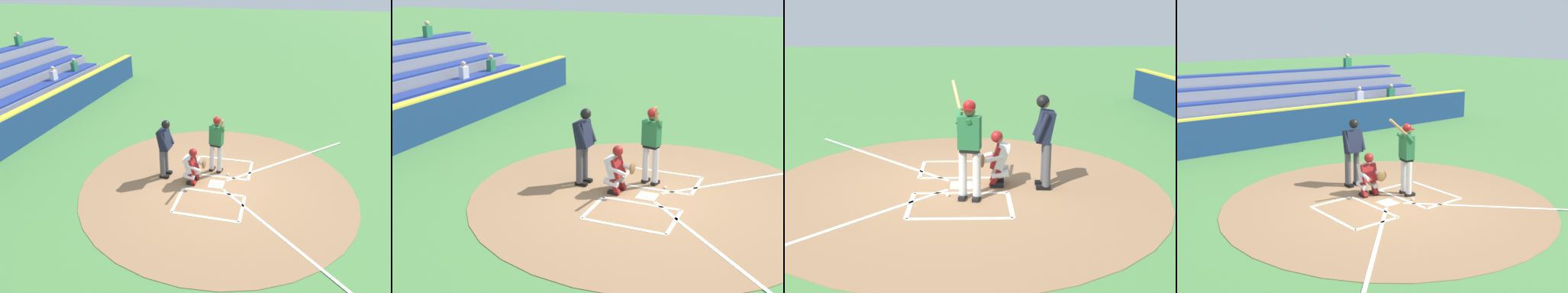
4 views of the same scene
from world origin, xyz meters
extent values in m
plane|color=#4C8442|center=(0.00, 0.00, 0.00)|extent=(120.00, 120.00, 0.00)
cylinder|color=#99704C|center=(0.00, 0.00, 0.01)|extent=(8.00, 8.00, 0.01)
cube|color=white|center=(0.00, 0.00, 0.01)|extent=(0.44, 0.44, 0.01)
cube|color=white|center=(-1.05, -0.90, 0.01)|extent=(1.20, 0.08, 0.01)
cube|color=white|center=(-1.05, 0.90, 0.01)|extent=(1.20, 0.08, 0.01)
cube|color=white|center=(-0.45, 0.00, 0.01)|extent=(0.08, 1.80, 0.01)
cube|color=white|center=(-1.65, 0.00, 0.01)|extent=(0.08, 1.80, 0.01)
cube|color=white|center=(1.05, -0.90, 0.01)|extent=(1.20, 0.08, 0.01)
cube|color=white|center=(1.05, 0.90, 0.01)|extent=(1.20, 0.08, 0.01)
cube|color=white|center=(0.45, 0.00, 0.01)|extent=(0.08, 1.80, 0.01)
cube|color=white|center=(1.65, 0.00, 0.01)|extent=(0.08, 1.80, 0.01)
cube|color=white|center=(2.10, 2.10, 0.01)|extent=(3.73, 3.73, 0.01)
cube|color=white|center=(-2.10, 2.10, 0.01)|extent=(3.73, 3.73, 0.01)
cylinder|color=silver|center=(-0.78, -0.30, 0.50)|extent=(0.15, 0.15, 0.84)
cube|color=black|center=(-0.82, -0.29, 0.04)|extent=(0.28, 0.17, 0.09)
cylinder|color=silver|center=(-0.73, -0.05, 0.50)|extent=(0.15, 0.15, 0.84)
cube|color=black|center=(-0.77, -0.04, 0.04)|extent=(0.28, 0.17, 0.09)
cube|color=black|center=(-0.75, -0.17, 0.97)|extent=(0.29, 0.38, 0.10)
cube|color=#236638|center=(-0.75, -0.17, 1.28)|extent=(0.32, 0.44, 0.60)
sphere|color=brown|center=(-0.77, -0.17, 1.69)|extent=(0.21, 0.21, 0.21)
sphere|color=maroon|center=(-0.75, -0.17, 1.76)|extent=(0.23, 0.23, 0.23)
cube|color=maroon|center=(-0.86, -0.15, 1.73)|extent=(0.14, 0.19, 0.02)
cylinder|color=#236638|center=(-0.71, -0.20, 1.56)|extent=(0.44, 0.18, 0.21)
cylinder|color=#236638|center=(-0.66, 0.01, 1.56)|extent=(0.28, 0.14, 0.29)
cylinder|color=#AD7F4C|center=(-0.28, 0.06, 1.86)|extent=(0.72, 0.22, 0.53)
cylinder|color=#AD7F4C|center=(-0.62, -0.02, 1.62)|extent=(0.09, 0.09, 0.08)
cube|color=black|center=(-0.13, -0.72, 0.04)|extent=(0.14, 0.27, 0.09)
cube|color=maroon|center=(-0.12, -0.68, 0.20)|extent=(0.14, 0.25, 0.37)
cylinder|color=silver|center=(-0.13, -0.78, 0.28)|extent=(0.18, 0.37, 0.21)
cube|color=black|center=(0.19, -0.74, 0.04)|extent=(0.14, 0.27, 0.09)
cube|color=maroon|center=(0.20, -0.70, 0.20)|extent=(0.14, 0.25, 0.37)
cylinder|color=silver|center=(0.19, -0.80, 0.28)|extent=(0.18, 0.37, 0.21)
cube|color=silver|center=(0.03, -0.80, 0.62)|extent=(0.43, 0.39, 0.52)
cube|color=maroon|center=(0.04, -0.69, 0.62)|extent=(0.44, 0.25, 0.46)
sphere|color=#9E7051|center=(0.03, -0.73, 0.99)|extent=(0.21, 0.21, 0.21)
sphere|color=maroon|center=(0.04, -0.71, 1.01)|extent=(0.24, 0.24, 0.24)
cylinder|color=silver|center=(-0.16, -0.61, 0.60)|extent=(0.13, 0.45, 0.20)
cylinder|color=silver|center=(0.24, -0.65, 0.60)|extent=(0.13, 0.45, 0.20)
ellipsoid|color=brown|center=(-0.14, -0.42, 0.57)|extent=(0.29, 0.12, 0.28)
cylinder|color=#4C4C51|center=(-0.28, -1.67, 0.51)|extent=(0.16, 0.16, 0.86)
cube|color=black|center=(-0.28, -1.62, 0.04)|extent=(0.14, 0.29, 0.09)
cylinder|color=#4C4C51|center=(0.00, -1.68, 0.51)|extent=(0.16, 0.16, 0.86)
cube|color=black|center=(0.00, -1.63, 0.04)|extent=(0.14, 0.29, 0.09)
cube|color=#191E33|center=(-0.14, -1.63, 1.25)|extent=(0.46, 0.39, 0.66)
sphere|color=#9E7051|center=(-0.13, -1.59, 1.72)|extent=(0.22, 0.22, 0.22)
sphere|color=black|center=(-0.13, -1.57, 1.74)|extent=(0.25, 0.25, 0.25)
cylinder|color=#191E33|center=(-0.37, -1.54, 1.28)|extent=(0.11, 0.29, 0.56)
cylinder|color=#191E33|center=(0.11, -1.57, 1.28)|extent=(0.11, 0.29, 0.56)
sphere|color=white|center=(-0.61, 0.25, 0.04)|extent=(0.07, 0.07, 0.07)
camera|label=1|loc=(8.92, 1.54, 5.68)|focal=32.55mm
camera|label=2|loc=(10.61, 3.13, 4.74)|focal=48.48mm
camera|label=3|loc=(-8.71, -0.20, 3.16)|focal=41.98mm
camera|label=4|loc=(7.40, 8.82, 4.12)|focal=45.52mm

